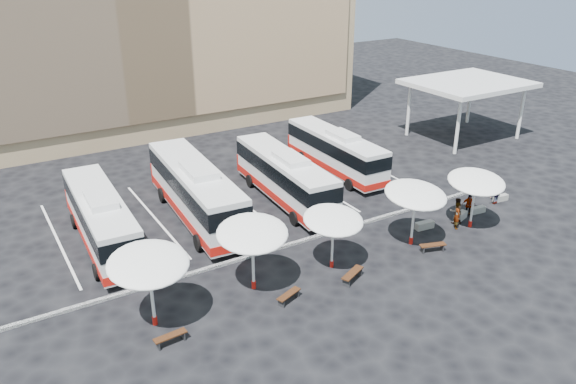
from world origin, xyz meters
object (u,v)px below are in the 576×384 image
passenger_1 (457,211)px  sunshade_0 (148,264)px  wood_bench_2 (352,274)px  conc_bench_2 (478,210)px  passenger_3 (496,193)px  sunshade_2 (333,220)px  sunshade_4 (476,182)px  conc_bench_3 (501,198)px  bus_1 (195,190)px  conc_bench_1 (460,216)px  sunshade_3 (416,195)px  wood_bench_3 (433,246)px  passenger_2 (469,205)px  bus_2 (284,176)px  wood_bench_0 (170,337)px  wood_bench_1 (289,295)px  bus_0 (101,218)px  passenger_0 (458,215)px  conc_bench_0 (425,225)px  bus_3 (335,151)px  sunshade_1 (252,233)px

passenger_1 → sunshade_0: bearing=22.2°
wood_bench_2 → conc_bench_2: size_ratio=1.55×
wood_bench_2 → passenger_3: passenger_3 is taller
sunshade_2 → sunshade_4: bearing=-2.9°
sunshade_0 → conc_bench_3: sunshade_0 is taller
bus_1 → conc_bench_1: size_ratio=10.11×
sunshade_4 → conc_bench_3: (4.86, 1.69, -2.86)m
sunshade_3 → wood_bench_2: (-5.42, -1.43, -2.79)m
bus_1 → wood_bench_3: bearing=-44.3°
conc_bench_1 → sunshade_3: bearing=-171.0°
conc_bench_1 → sunshade_0: bearing=-178.7°
sunshade_2 → conc_bench_3: size_ratio=3.19×
conc_bench_2 → passenger_1: size_ratio=0.64×
sunshade_2 → wood_bench_2: bearing=-85.7°
sunshade_3 → passenger_2: 6.34m
bus_2 → wood_bench_0: bearing=-135.0°
bus_1 → wood_bench_2: bearing=-65.9°
bus_1 → wood_bench_1: 11.17m
sunshade_0 → passenger_1: bearing=0.7°
bus_1 → bus_2: bus_1 is taller
passenger_1 → passenger_2: bearing=-144.2°
bus_0 → sunshade_0: (0.05, -8.93, 1.48)m
conc_bench_3 → wood_bench_0: bearing=-173.6°
conc_bench_1 → passenger_0: size_ratio=0.70×
wood_bench_2 → conc_bench_0: 7.88m
conc_bench_0 → passenger_1: passenger_1 is taller
bus_0 → passenger_0: (19.43, -9.18, -0.90)m
sunshade_2 → wood_bench_2: sunshade_2 is taller
sunshade_3 → passenger_1: 4.90m
bus_3 → conc_bench_0: bearing=-92.9°
bus_1 → conc_bench_2: (16.22, -8.82, -1.79)m
bus_1 → wood_bench_0: (-5.89, -11.12, -1.65)m
sunshade_3 → sunshade_2: bearing=177.2°
bus_2 → sunshade_4: (7.92, -9.53, 1.24)m
bus_1 → sunshade_3: bus_1 is taller
conc_bench_0 → passenger_0: 2.11m
sunshade_1 → sunshade_3: size_ratio=1.23×
conc_bench_2 → sunshade_0: bearing=-178.5°
sunshade_1 → wood_bench_0: sunshade_1 is taller
bus_0 → sunshade_3: 18.20m
sunshade_2 → conc_bench_0: size_ratio=2.83×
bus_0 → wood_bench_0: bearing=-86.8°
wood_bench_1 → conc_bench_1: size_ratio=1.23×
bus_0 → sunshade_2: (10.06, -8.98, 1.10)m
wood_bench_0 → conc_bench_2: 22.24m
wood_bench_3 → sunshade_0: bearing=174.0°
wood_bench_3 → passenger_2: 5.87m
bus_3 → sunshade_1: 17.30m
bus_3 → conc_bench_3: size_ratio=9.91×
sunshade_2 → wood_bench_3: size_ratio=2.19×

